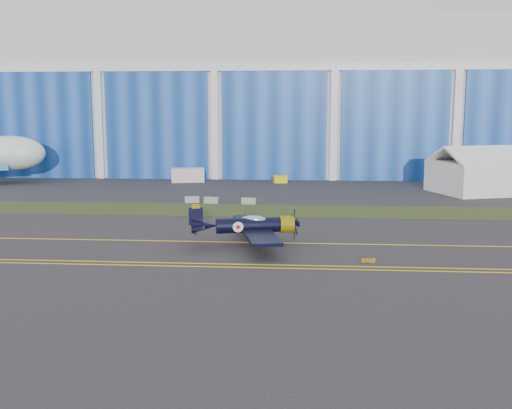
# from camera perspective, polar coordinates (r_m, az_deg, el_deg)

# --- Properties ---
(ground) EXTENTS (260.00, 260.00, 0.00)m
(ground) POSITION_cam_1_polar(r_m,az_deg,el_deg) (65.36, -10.10, -2.46)
(ground) COLOR #323035
(ground) RESTS_ON ground
(grass_median) EXTENTS (260.00, 10.00, 0.02)m
(grass_median) POSITION_cam_1_polar(r_m,az_deg,el_deg) (78.77, -7.57, -0.46)
(grass_median) COLOR #475128
(grass_median) RESTS_ON ground
(hangar) EXTENTS (220.00, 45.70, 30.00)m
(hangar) POSITION_cam_1_polar(r_m,az_deg,el_deg) (134.81, -2.55, 9.84)
(hangar) COLOR silver
(hangar) RESTS_ON ground
(taxiway_centreline) EXTENTS (200.00, 0.20, 0.02)m
(taxiway_centreline) POSITION_cam_1_polar(r_m,az_deg,el_deg) (60.64, -11.28, -3.37)
(taxiway_centreline) COLOR yellow
(taxiway_centreline) RESTS_ON ground
(edge_line_near) EXTENTS (80.00, 0.20, 0.02)m
(edge_line_near) POSITION_cam_1_polar(r_m,az_deg,el_deg) (51.81, -14.11, -5.57)
(edge_line_near) COLOR yellow
(edge_line_near) RESTS_ON ground
(edge_line_far) EXTENTS (80.00, 0.20, 0.02)m
(edge_line_far) POSITION_cam_1_polar(r_m,az_deg,el_deg) (52.72, -13.77, -5.31)
(edge_line_far) COLOR yellow
(edge_line_far) RESTS_ON ground
(guard_board_right) EXTENTS (1.20, 0.15, 0.35)m
(guard_board_right) POSITION_cam_1_polar(r_m,az_deg,el_deg) (51.88, 10.66, -5.25)
(guard_board_right) COLOR yellow
(guard_board_right) RESTS_ON ground
(warbird) EXTENTS (14.66, 16.50, 4.23)m
(warbird) POSITION_cam_1_polar(r_m,az_deg,el_deg) (57.02, -0.70, -1.99)
(warbird) COLOR black
(warbird) RESTS_ON ground
(tent) EXTENTS (18.91, 16.18, 7.45)m
(tent) POSITION_cam_1_polar(r_m,az_deg,el_deg) (100.65, 21.26, 3.16)
(tent) COLOR white
(tent) RESTS_ON ground
(shipping_container) EXTENTS (6.23, 3.56, 2.54)m
(shipping_container) POSITION_cam_1_polar(r_m,az_deg,el_deg) (108.96, -6.52, 2.81)
(shipping_container) COLOR silver
(shipping_container) RESTS_ON ground
(tug) EXTENTS (2.64, 2.07, 1.35)m
(tug) POSITION_cam_1_polar(r_m,az_deg,el_deg) (107.16, 2.31, 2.43)
(tug) COLOR yellow
(tug) RESTS_ON ground
(gse_box) EXTENTS (3.41, 2.34, 1.87)m
(gse_box) POSITION_cam_1_polar(r_m,az_deg,el_deg) (109.71, 21.50, 2.11)
(gse_box) COLOR gray
(gse_box) RESTS_ON ground
(barrier_a) EXTENTS (2.06, 0.85, 0.90)m
(barrier_a) POSITION_cam_1_polar(r_m,az_deg,el_deg) (84.22, -6.10, 0.47)
(barrier_a) COLOR gray
(barrier_a) RESTS_ON ground
(barrier_b) EXTENTS (2.07, 0.91, 0.90)m
(barrier_b) POSITION_cam_1_polar(r_m,az_deg,el_deg) (83.40, -4.29, 0.41)
(barrier_b) COLOR gray
(barrier_b) RESTS_ON ground
(barrier_c) EXTENTS (2.04, 0.74, 0.90)m
(barrier_c) POSITION_cam_1_polar(r_m,az_deg,el_deg) (82.42, -0.70, 0.33)
(barrier_c) COLOR gray
(barrier_c) RESTS_ON ground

